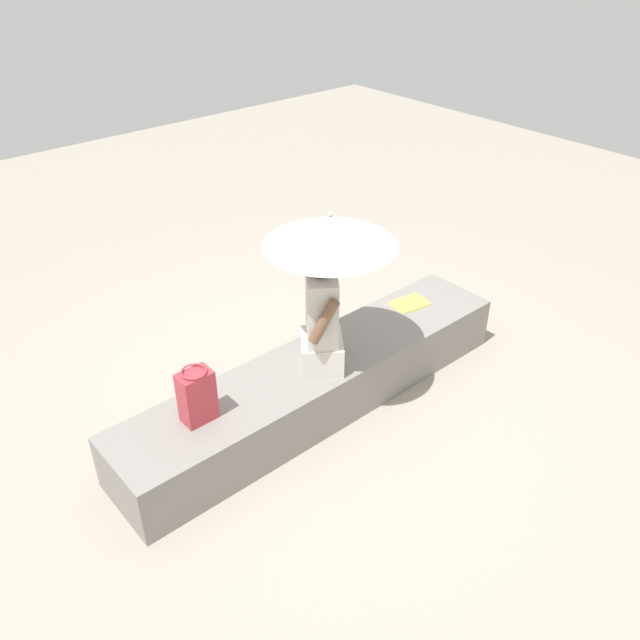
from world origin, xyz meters
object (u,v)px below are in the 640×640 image
object	(u,v)px
person_seated	(322,317)
handbag_black	(197,396)
parasol	(330,231)
magazine	(410,303)

from	to	relation	value
person_seated	handbag_black	world-z (taller)	person_seated
person_seated	handbag_black	xyz separation A→B (m)	(0.94, -0.07, -0.21)
parasol	magazine	world-z (taller)	parasol
handbag_black	magazine	world-z (taller)	handbag_black
person_seated	magazine	world-z (taller)	person_seated
handbag_black	parasol	bearing A→B (deg)	176.44
person_seated	magazine	size ratio (longest dim) A/B	3.21
person_seated	parasol	distance (m)	0.60
handbag_black	person_seated	bearing A→B (deg)	175.58
person_seated	parasol	world-z (taller)	parasol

